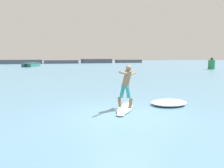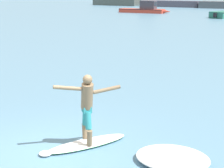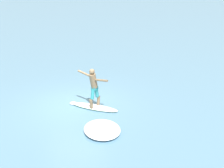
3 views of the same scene
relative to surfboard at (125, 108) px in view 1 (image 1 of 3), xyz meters
The scene contains 7 objects.
ground_plane 0.87m from the surfboard, 118.41° to the right, with size 200.00×200.00×0.00m, color teal.
rock_jetty_breakwater 61.28m from the surfboard, 92.11° to the left, with size 65.67×5.44×5.53m.
surfboard is the anchor object (origin of this frame).
surfer 1.06m from the surfboard, ahead, with size 1.21×1.20×1.73m.
fishing_boat_near_jetty 41.58m from the surfboard, 96.07° to the left, with size 3.72×6.45×0.77m.
channel_marker_buoy 32.65m from the surfboard, 40.98° to the left, with size 1.09×1.09×1.92m.
wave_foam_at_tail 2.19m from the surfboard, ahead, with size 1.78×1.50×0.22m.
Camera 1 is at (-2.94, -7.35, 2.17)m, focal length 35.00 mm.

